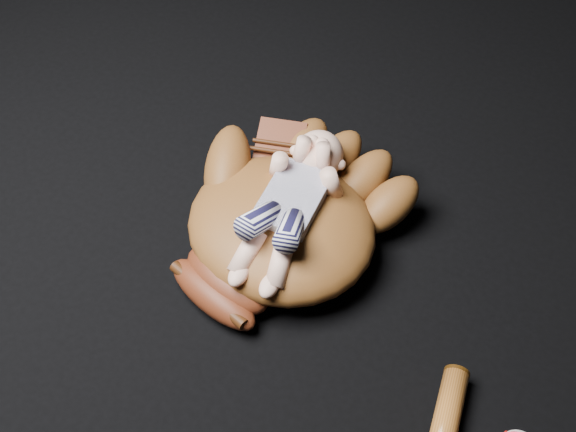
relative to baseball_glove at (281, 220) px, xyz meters
The scene contains 2 objects.
baseball_glove is the anchor object (origin of this frame).
newborn_baby 0.06m from the baseball_glove, 17.43° to the right, with size 0.17×0.37×0.15m, color beige, non-canonical shape.
Camera 1 is at (0.30, -0.56, 1.15)m, focal length 45.00 mm.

